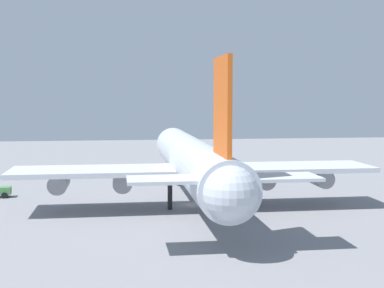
{
  "coord_description": "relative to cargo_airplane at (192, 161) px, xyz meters",
  "views": [
    {
      "loc": [
        -80.79,
        11.11,
        16.52
      ],
      "look_at": [
        0.0,
        0.0,
        9.37
      ],
      "focal_mm": 50.6,
      "sensor_mm": 36.0,
      "label": 1
    }
  ],
  "objects": [
    {
      "name": "ground_plane",
      "position": [
        0.12,
        0.0,
        -6.76
      ],
      "size": [
        251.66,
        251.66,
        0.0
      ],
      "primitive_type": "plane",
      "color": "gray"
    },
    {
      "name": "cargo_airplane",
      "position": [
        0.0,
        0.0,
        0.0
      ],
      "size": [
        62.91,
        52.95,
        20.82
      ],
      "color": "silver",
      "rests_on": "ground_plane"
    },
    {
      "name": "safety_cone_nose",
      "position": [
        28.43,
        -1.71,
        -6.46
      ],
      "size": [
        0.41,
        0.41,
        0.59
      ],
      "primitive_type": "cone",
      "color": "orange",
      "rests_on": "ground_plane"
    }
  ]
}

